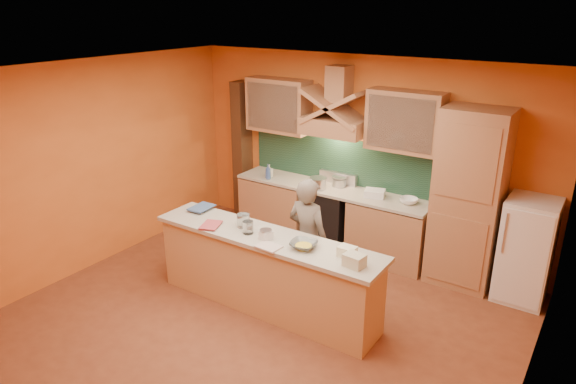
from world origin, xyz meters
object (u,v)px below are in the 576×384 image
Objects in this scene: kitchen_scale at (266,235)px; mixing_bowl at (304,245)px; person at (308,238)px; fridge at (526,250)px; stove at (330,217)px.

kitchen_scale is 0.47m from mixing_bowl.
person reaches higher than kitchen_scale.
mixing_bowl is at bearing -135.50° from fridge.
fridge is 0.85× the size of person.
kitchen_scale is 0.42× the size of mixing_bowl.
person is 5.28× the size of mixing_bowl.
stove is 3.10× the size of mixing_bowl.
kitchen_scale is at bearing 77.67° from person.
mixing_bowl reaches higher than stove.
fridge is (2.70, 0.00, 0.20)m from stove.
kitchen_scale is (-2.44, -1.98, 0.35)m from fridge.
person is at bearing -71.86° from stove.
person is 0.66m from mixing_bowl.
person is at bearing 116.75° from mixing_bowl.
kitchen_scale is (-0.19, -0.61, 0.23)m from person.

